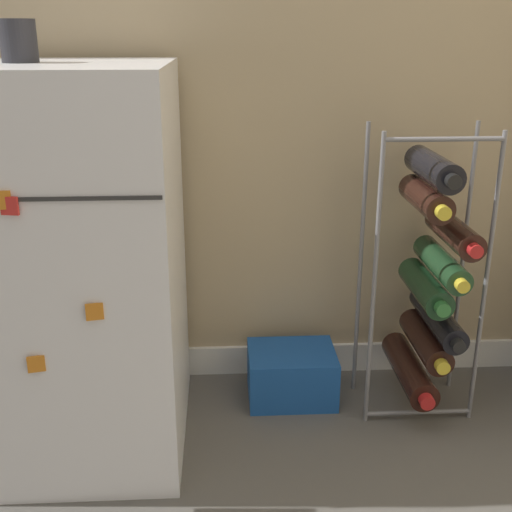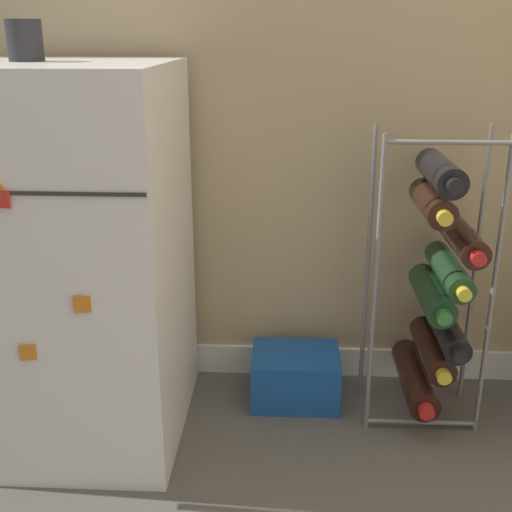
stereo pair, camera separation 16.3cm
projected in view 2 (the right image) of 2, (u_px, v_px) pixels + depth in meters
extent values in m
cube|color=white|center=(249.00, 359.00, 2.01)|extent=(6.81, 0.01, 0.09)
cube|color=white|center=(77.00, 260.00, 1.60)|extent=(0.51, 0.54, 0.95)
cube|color=#2D2D2D|center=(22.00, 193.00, 1.27)|extent=(0.50, 0.00, 0.01)
cube|color=orange|center=(82.00, 304.00, 1.34)|extent=(0.04, 0.01, 0.04)
cube|color=red|center=(1.00, 199.00, 1.27)|extent=(0.04, 0.01, 0.04)
cube|color=orange|center=(28.00, 352.00, 1.39)|extent=(0.04, 0.01, 0.04)
cylinder|color=slate|center=(375.00, 292.00, 1.61)|extent=(0.01, 0.01, 0.79)
cylinder|color=slate|center=(493.00, 294.00, 1.59)|extent=(0.01, 0.01, 0.79)
cylinder|color=slate|center=(367.00, 269.00, 1.77)|extent=(0.01, 0.01, 0.79)
cylinder|color=slate|center=(475.00, 271.00, 1.75)|extent=(0.01, 0.01, 0.79)
cylinder|color=slate|center=(420.00, 422.00, 1.73)|extent=(0.29, 0.01, 0.01)
cylinder|color=slate|center=(449.00, 142.00, 1.48)|extent=(0.29, 0.01, 0.01)
cylinder|color=black|center=(414.00, 378.00, 1.78)|extent=(0.08, 0.31, 0.08)
cylinder|color=red|center=(426.00, 412.00, 1.62)|extent=(0.04, 0.02, 0.04)
cylinder|color=black|center=(432.00, 349.00, 1.75)|extent=(0.08, 0.27, 0.08)
cylinder|color=gold|center=(444.00, 377.00, 1.61)|extent=(0.04, 0.02, 0.04)
cylinder|color=black|center=(445.00, 326.00, 1.72)|extent=(0.07, 0.30, 0.07)
cylinder|color=black|center=(460.00, 356.00, 1.57)|extent=(0.03, 0.02, 0.03)
cylinder|color=#19381E|center=(432.00, 294.00, 1.69)|extent=(0.08, 0.26, 0.08)
cylinder|color=#2D7033|center=(444.00, 317.00, 1.56)|extent=(0.04, 0.02, 0.04)
cylinder|color=#19381E|center=(449.00, 271.00, 1.67)|extent=(0.07, 0.29, 0.07)
cylinder|color=gold|center=(464.00, 294.00, 1.52)|extent=(0.03, 0.02, 0.03)
cylinder|color=black|center=(462.00, 239.00, 1.64)|extent=(0.07, 0.28, 0.07)
cylinder|color=red|center=(478.00, 259.00, 1.50)|extent=(0.03, 0.02, 0.03)
cylinder|color=black|center=(432.00, 203.00, 1.61)|extent=(0.07, 0.25, 0.07)
cylinder|color=gold|center=(445.00, 218.00, 1.48)|extent=(0.04, 0.02, 0.04)
cylinder|color=black|center=(440.00, 172.00, 1.58)|extent=(0.07, 0.27, 0.07)
cylinder|color=black|center=(455.00, 186.00, 1.44)|extent=(0.04, 0.02, 0.04)
cube|color=#194C9E|center=(295.00, 376.00, 1.85)|extent=(0.25, 0.20, 0.15)
cylinder|color=#28282D|center=(25.00, 40.00, 1.44)|extent=(0.08, 0.08, 0.09)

